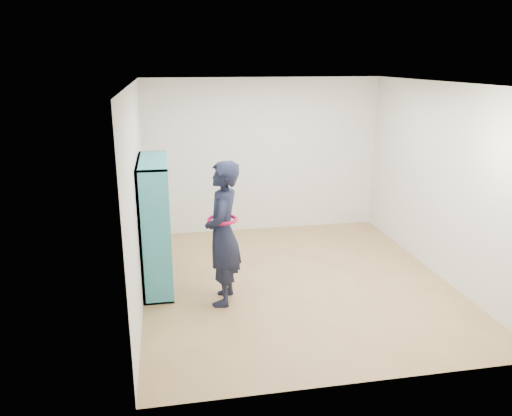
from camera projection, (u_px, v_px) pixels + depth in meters
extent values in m
plane|color=olive|center=(295.00, 281.00, 6.73)|extent=(4.50, 4.50, 0.00)
plane|color=white|center=(300.00, 83.00, 5.99)|extent=(4.50, 4.50, 0.00)
cube|color=silver|center=(137.00, 195.00, 6.01)|extent=(0.02, 4.50, 2.60)
cube|color=silver|center=(441.00, 181.00, 6.71)|extent=(0.02, 4.50, 2.60)
cube|color=silver|center=(263.00, 156.00, 8.48)|extent=(4.00, 0.02, 2.60)
cube|color=silver|center=(366.00, 252.00, 4.24)|extent=(4.00, 0.02, 2.60)
cube|color=teal|center=(155.00, 240.00, 5.86)|extent=(0.37, 0.03, 1.68)
cube|color=teal|center=(156.00, 210.00, 7.02)|extent=(0.37, 0.03, 1.68)
cube|color=teal|center=(159.00, 282.00, 6.68)|extent=(0.37, 1.26, 0.03)
cube|color=teal|center=(152.00, 161.00, 6.21)|extent=(0.37, 1.26, 0.03)
cube|color=teal|center=(142.00, 224.00, 6.41)|extent=(0.03, 1.26, 1.68)
cube|color=teal|center=(156.00, 228.00, 6.26)|extent=(0.34, 0.03, 1.62)
cube|color=teal|center=(156.00, 219.00, 6.63)|extent=(0.34, 0.03, 1.62)
cube|color=teal|center=(158.00, 253.00, 6.56)|extent=(0.34, 1.21, 0.03)
cube|color=teal|center=(156.00, 223.00, 6.44)|extent=(0.34, 1.21, 0.03)
cube|color=teal|center=(154.00, 193.00, 6.33)|extent=(0.34, 1.21, 0.03)
cube|color=beige|center=(161.00, 290.00, 6.28)|extent=(0.23, 0.15, 0.09)
cube|color=black|center=(159.00, 257.00, 6.09)|extent=(0.19, 0.17, 0.23)
cube|color=maroon|center=(157.00, 224.00, 5.97)|extent=(0.19, 0.17, 0.27)
cube|color=silver|center=(155.00, 197.00, 5.93)|extent=(0.23, 0.15, 0.09)
cube|color=navy|center=(161.00, 274.00, 6.59)|extent=(0.19, 0.17, 0.23)
cube|color=brown|center=(159.00, 242.00, 6.46)|extent=(0.19, 0.17, 0.30)
cube|color=#BFB28C|center=(157.00, 220.00, 6.43)|extent=(0.23, 0.15, 0.06)
cube|color=#26594C|center=(156.00, 182.00, 6.23)|extent=(0.19, 0.17, 0.29)
cube|color=beige|center=(161.00, 260.00, 6.96)|extent=(0.19, 0.17, 0.28)
cube|color=black|center=(159.00, 239.00, 6.92)|extent=(0.23, 0.15, 0.06)
cube|color=maroon|center=(158.00, 204.00, 6.72)|extent=(0.19, 0.17, 0.29)
cube|color=silver|center=(156.00, 177.00, 6.62)|extent=(0.19, 0.17, 0.23)
imported|color=black|center=(223.00, 234.00, 5.93)|extent=(0.56, 0.72, 1.76)
torus|color=#B70E40|center=(223.00, 219.00, 5.88)|extent=(0.44, 0.44, 0.04)
cube|color=silver|center=(211.00, 222.00, 5.99)|extent=(0.01, 0.08, 0.13)
cube|color=black|center=(211.00, 222.00, 5.99)|extent=(0.01, 0.08, 0.12)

